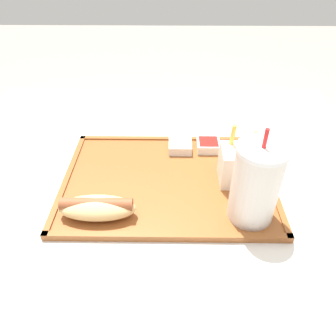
# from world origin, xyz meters

# --- Properties ---
(dining_table) EXTENTS (1.02, 0.93, 0.72)m
(dining_table) POSITION_xyz_m (0.00, 0.00, 0.36)
(dining_table) COLOR beige
(dining_table) RESTS_ON ground_plane
(food_tray) EXTENTS (0.45, 0.33, 0.01)m
(food_tray) POSITION_xyz_m (-0.02, -0.00, 0.73)
(food_tray) COLOR brown
(food_tray) RESTS_ON dining_table
(soda_cup) EXTENTS (0.09, 0.09, 0.19)m
(soda_cup) POSITION_xyz_m (-0.18, 0.10, 0.81)
(soda_cup) COLOR silver
(soda_cup) RESTS_ON food_tray
(hot_dog_far) EXTENTS (0.15, 0.06, 0.04)m
(hot_dog_far) POSITION_xyz_m (0.11, 0.11, 0.76)
(hot_dog_far) COLOR #DBB270
(hot_dog_far) RESTS_ON food_tray
(fries_carton) EXTENTS (0.09, 0.07, 0.13)m
(fries_carton) POSITION_xyz_m (-0.18, -0.00, 0.77)
(fries_carton) COLOR silver
(fries_carton) RESTS_ON food_tray
(sauce_cup_mayo) EXTENTS (0.05, 0.05, 0.02)m
(sauce_cup_mayo) POSITION_xyz_m (-0.05, -0.11, 0.75)
(sauce_cup_mayo) COLOR silver
(sauce_cup_mayo) RESTS_ON food_tray
(sauce_cup_ketchup) EXTENTS (0.05, 0.05, 0.02)m
(sauce_cup_ketchup) POSITION_xyz_m (-0.12, -0.11, 0.75)
(sauce_cup_ketchup) COLOR silver
(sauce_cup_ketchup) RESTS_ON food_tray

